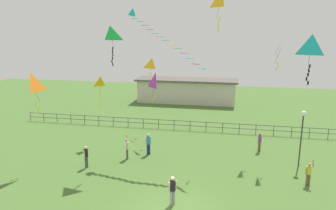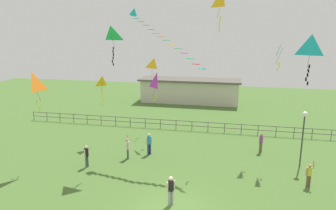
{
  "view_description": "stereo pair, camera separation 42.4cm",
  "coord_description": "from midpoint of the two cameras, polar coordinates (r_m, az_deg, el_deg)",
  "views": [
    {
      "loc": [
        2.76,
        -15.42,
        9.65
      ],
      "look_at": [
        -1.24,
        5.04,
        4.64
      ],
      "focal_mm": 34.1,
      "sensor_mm": 36.0,
      "label": 1
    },
    {
      "loc": [
        3.18,
        -15.34,
        9.65
      ],
      "look_at": [
        -1.24,
        5.04,
        4.64
      ],
      "focal_mm": 34.1,
      "sensor_mm": 36.0,
      "label": 2
    }
  ],
  "objects": [
    {
      "name": "ground_plane",
      "position": [
        18.4,
        0.11,
        -18.12
      ],
      "size": [
        80.0,
        80.0,
        0.0
      ],
      "primitive_type": "plane",
      "color": "#476B2D"
    },
    {
      "name": "person_1",
      "position": [
        18.32,
        0.13,
        -14.72
      ],
      "size": [
        0.41,
        0.38,
        1.71
      ],
      "color": "#99999E",
      "rests_on": "ground_plane"
    },
    {
      "name": "person_5",
      "position": [
        26.57,
        15.62,
        -6.22
      ],
      "size": [
        0.33,
        0.39,
        1.57
      ],
      "color": "brown",
      "rests_on": "ground_plane"
    },
    {
      "name": "waterfront_railing",
      "position": [
        30.9,
        4.59,
        -3.5
      ],
      "size": [
        36.04,
        0.06,
        0.95
      ],
      "color": "#4C4742",
      "rests_on": "ground_plane"
    },
    {
      "name": "pavilion_building",
      "position": [
        42.55,
        3.03,
        2.6
      ],
      "size": [
        13.33,
        3.79,
        3.15
      ],
      "color": "beige",
      "rests_on": "ground_plane"
    },
    {
      "name": "kite_6",
      "position": [
        27.16,
        -12.36,
        3.76
      ],
      "size": [
        0.83,
        0.8,
        2.57
      ],
      "color": "yellow"
    },
    {
      "name": "kite_7",
      "position": [
        18.24,
        23.64,
        9.46
      ],
      "size": [
        1.11,
        0.91,
        2.56
      ],
      "color": "#19B2B2"
    },
    {
      "name": "lamppost",
      "position": [
        24.18,
        22.43,
        -3.48
      ],
      "size": [
        0.36,
        0.36,
        4.1
      ],
      "color": "#38383D",
      "rests_on": "ground_plane"
    },
    {
      "name": "kite_2",
      "position": [
        24.02,
        19.11,
        9.55
      ],
      "size": [
        0.69,
        1.08,
        2.2
      ],
      "color": "#19B2B2"
    },
    {
      "name": "kite_5",
      "position": [
        22.23,
        -10.83,
        12.15
      ],
      "size": [
        1.13,
        0.8,
        2.68
      ],
      "color": "#1EB759"
    },
    {
      "name": "kite_4",
      "position": [
        23.79,
        -23.74,
        3.55
      ],
      "size": [
        1.14,
        1.17,
        2.73
      ],
      "color": "orange"
    },
    {
      "name": "person_0",
      "position": [
        24.43,
        -7.83,
        -7.46
      ],
      "size": [
        0.31,
        0.52,
        1.9
      ],
      "color": "#3F4C47",
      "rests_on": "ground_plane"
    },
    {
      "name": "person_4",
      "position": [
        23.55,
        -14.95,
        -8.69
      ],
      "size": [
        0.3,
        0.49,
        1.62
      ],
      "color": "#3F4C47",
      "rests_on": "ground_plane"
    },
    {
      "name": "person_2",
      "position": [
        22.14,
        23.36,
        -10.97
      ],
      "size": [
        0.47,
        0.28,
        1.77
      ],
      "color": "brown",
      "rests_on": "ground_plane"
    },
    {
      "name": "person_3",
      "position": [
        25.08,
        -4.02,
        -6.71
      ],
      "size": [
        0.38,
        0.41,
        1.73
      ],
      "color": "navy",
      "rests_on": "ground_plane"
    },
    {
      "name": "kite_3",
      "position": [
        26.78,
        -2.65,
        4.36
      ],
      "size": [
        1.03,
        1.06,
        2.45
      ],
      "color": "#B22DB2"
    },
    {
      "name": "streamer_kite",
      "position": [
        25.0,
        -5.76,
        15.4
      ],
      "size": [
        6.41,
        3.42,
        4.29
      ],
      "color": "#19B2B2"
    },
    {
      "name": "kite_8",
      "position": [
        30.05,
        -3.25,
        7.26
      ],
      "size": [
        1.19,
        0.94,
        2.39
      ],
      "color": "yellow"
    }
  ]
}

